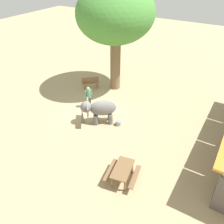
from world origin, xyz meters
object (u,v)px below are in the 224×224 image
at_px(elephant, 99,109).
at_px(shade_tree_main, 116,14).
at_px(person_handler, 88,96).
at_px(wooden_bench, 91,82).
at_px(feed_bucket, 119,123).
at_px(picnic_table_near, 122,171).

relative_size(elephant, shade_tree_main, 0.28).
bearing_deg(person_handler, elephant, -6.19).
bearing_deg(elephant, person_handler, -70.76).
xyz_separation_m(wooden_bench, feed_bucket, (3.31, 4.54, -0.31)).
height_order(person_handler, wooden_bench, person_handler).
distance_m(shade_tree_main, picnic_table_near, 10.94).
xyz_separation_m(wooden_bench, picnic_table_near, (7.08, 6.91, 0.12)).
xyz_separation_m(elephant, shade_tree_main, (-4.73, -1.58, 4.71)).
height_order(shade_tree_main, wooden_bench, shade_tree_main).
bearing_deg(feed_bucket, elephant, -73.74).
relative_size(person_handler, feed_bucket, 4.50).
bearing_deg(shade_tree_main, picnic_table_near, 32.54).
xyz_separation_m(shade_tree_main, feed_bucket, (4.37, 2.82, -5.57)).
xyz_separation_m(person_handler, feed_bucket, (0.78, 2.89, -0.79)).
bearing_deg(wooden_bench, person_handler, 77.34).
height_order(picnic_table_near, feed_bucket, picnic_table_near).
bearing_deg(elephant, shade_tree_main, -107.57).
bearing_deg(person_handler, picnic_table_near, -12.32).
bearing_deg(shade_tree_main, person_handler, -1.15).
bearing_deg(picnic_table_near, wooden_bench, -146.27).
bearing_deg(feed_bucket, wooden_bench, -126.10).
xyz_separation_m(elephant, feed_bucket, (-0.36, 1.24, -0.86)).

